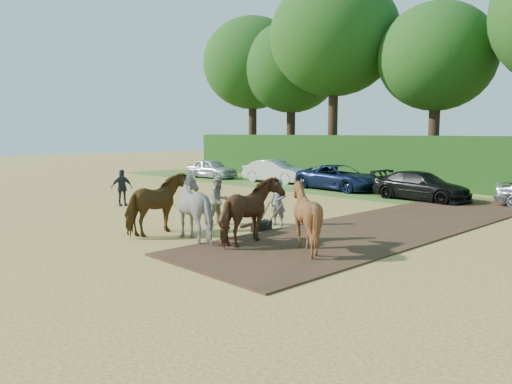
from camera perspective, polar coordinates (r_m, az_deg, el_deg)
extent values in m
plane|color=gold|center=(13.70, -5.55, -6.73)|extent=(120.00, 120.00, 0.00)
cube|color=#472D1C|center=(17.95, 15.48, -3.61)|extent=(4.50, 17.00, 0.05)
cube|color=#38601E|center=(24.76, 20.82, -0.99)|extent=(50.00, 5.00, 0.03)
cube|color=#14380F|center=(28.74, 24.83, 2.83)|extent=(46.00, 1.60, 3.00)
imported|color=#B1AB8B|center=(17.41, -4.27, -1.01)|extent=(0.67, 0.84, 1.66)
imported|color=#242931|center=(22.52, -15.09, 0.48)|extent=(0.58, 0.99, 1.59)
imported|color=brown|center=(15.94, -11.16, -1.37)|extent=(1.56, 2.46, 1.92)
imported|color=#B8AEA5|center=(14.97, -6.20, -1.81)|extent=(2.25, 2.05, 1.92)
imported|color=brown|center=(14.13, -0.60, -2.29)|extent=(1.56, 2.46, 1.92)
imported|color=brown|center=(13.44, 5.64, -2.79)|extent=(1.93, 2.07, 1.93)
cube|color=black|center=(16.31, 0.64, -3.91)|extent=(0.51, 0.88, 0.32)
cube|color=brown|center=(15.82, -0.41, -3.66)|extent=(0.40, 1.27, 0.09)
cylinder|color=brown|center=(16.77, 0.95, -2.42)|extent=(0.40, 0.88, 0.68)
cylinder|color=brown|center=(16.57, 2.15, -2.54)|extent=(0.15, 0.93, 0.68)
imported|color=gray|center=(17.14, 2.57, -1.21)|extent=(0.66, 0.52, 1.61)
imported|color=#BABEC1|center=(34.80, -5.11, 2.66)|extent=(4.11, 2.06, 1.34)
imported|color=silver|center=(31.66, 2.28, 2.37)|extent=(4.56, 2.09, 1.45)
imported|color=#162046|center=(27.98, 9.49, 1.63)|extent=(5.16, 2.60, 1.40)
imported|color=black|center=(24.72, 18.36, 0.64)|extent=(4.73, 2.03, 1.36)
cylinder|color=#382616|center=(43.29, -0.39, 6.50)|extent=(0.70, 0.70, 5.85)
ellipsoid|color=#163F11|center=(43.67, -0.40, 14.50)|extent=(8.40, 8.40, 7.73)
cylinder|color=#382616|center=(40.84, 4.00, 6.14)|extent=(0.70, 0.70, 5.40)
ellipsoid|color=#163F11|center=(41.16, 4.07, 14.00)|extent=(7.80, 7.80, 7.18)
cylinder|color=#382616|center=(36.86, 8.75, 6.88)|extent=(0.70, 0.70, 6.53)
ellipsoid|color=#163F11|center=(37.47, 8.95, 17.19)|extent=(9.20, 9.20, 8.46)
cylinder|color=#382616|center=(34.39, 19.61, 5.44)|extent=(0.70, 0.70, 5.17)
ellipsoid|color=#163F11|center=(34.71, 19.97, 14.32)|extent=(7.40, 7.40, 6.81)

